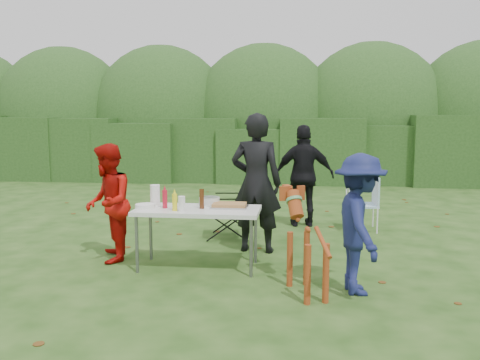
# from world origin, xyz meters

# --- Properties ---
(ground) EXTENTS (80.00, 80.00, 0.00)m
(ground) POSITION_xyz_m (0.00, 0.00, 0.00)
(ground) COLOR #1E4211
(hedge_row) EXTENTS (22.00, 1.40, 1.70)m
(hedge_row) POSITION_xyz_m (0.00, 8.00, 0.85)
(hedge_row) COLOR #23471C
(hedge_row) RESTS_ON ground
(shrub_backdrop) EXTENTS (20.00, 2.60, 3.20)m
(shrub_backdrop) POSITION_xyz_m (0.00, 9.60, 1.60)
(shrub_backdrop) COLOR #3D6628
(shrub_backdrop) RESTS_ON ground
(folding_table) EXTENTS (1.50, 0.70, 0.74)m
(folding_table) POSITION_xyz_m (-0.08, -0.03, 0.69)
(folding_table) COLOR silver
(folding_table) RESTS_ON ground
(person_cook) EXTENTS (0.73, 0.51, 1.89)m
(person_cook) POSITION_xyz_m (0.56, 0.82, 0.95)
(person_cook) COLOR black
(person_cook) RESTS_ON ground
(person_red_jacket) EXTENTS (0.77, 0.87, 1.51)m
(person_red_jacket) POSITION_xyz_m (-1.27, 0.13, 0.75)
(person_red_jacket) COLOR #AD0D07
(person_red_jacket) RESTS_ON ground
(person_black_puffy) EXTENTS (1.03, 0.51, 1.70)m
(person_black_puffy) POSITION_xyz_m (1.21, 2.50, 0.85)
(person_black_puffy) COLOR black
(person_black_puffy) RESTS_ON ground
(child) EXTENTS (0.68, 1.02, 1.48)m
(child) POSITION_xyz_m (1.78, -0.67, 0.74)
(child) COLOR #171E50
(child) RESTS_ON ground
(dog) EXTENTS (0.79, 1.19, 1.05)m
(dog) POSITION_xyz_m (1.24, -0.79, 0.52)
(dog) COLOR #933C18
(dog) RESTS_ON ground
(camping_chair) EXTENTS (0.72, 0.72, 1.02)m
(camping_chair) POSITION_xyz_m (0.09, 1.55, 0.51)
(camping_chair) COLOR #173B1A
(camping_chair) RESTS_ON ground
(lawn_chair) EXTENTS (0.56, 0.56, 0.89)m
(lawn_chair) POSITION_xyz_m (2.14, 2.31, 0.45)
(lawn_chair) COLOR #5BA3CB
(lawn_chair) RESTS_ON ground
(food_tray) EXTENTS (0.45, 0.30, 0.02)m
(food_tray) POSITION_xyz_m (0.30, 0.07, 0.75)
(food_tray) COLOR #B7B7BA
(food_tray) RESTS_ON folding_table
(focaccia_bread) EXTENTS (0.40, 0.26, 0.04)m
(focaccia_bread) POSITION_xyz_m (0.30, 0.07, 0.78)
(focaccia_bread) COLOR #AD7942
(focaccia_bread) RESTS_ON food_tray
(mustard_bottle) EXTENTS (0.06, 0.06, 0.20)m
(mustard_bottle) POSITION_xyz_m (-0.32, -0.20, 0.84)
(mustard_bottle) COLOR yellow
(mustard_bottle) RESTS_ON folding_table
(ketchup_bottle) EXTENTS (0.06, 0.06, 0.22)m
(ketchup_bottle) POSITION_xyz_m (-0.47, -0.05, 0.85)
(ketchup_bottle) COLOR #B5162A
(ketchup_bottle) RESTS_ON folding_table
(beer_bottle) EXTENTS (0.06, 0.06, 0.24)m
(beer_bottle) POSITION_xyz_m (-0.02, -0.03, 0.86)
(beer_bottle) COLOR #47230F
(beer_bottle) RESTS_ON folding_table
(paper_towel_roll) EXTENTS (0.12, 0.12, 0.26)m
(paper_towel_roll) POSITION_xyz_m (-0.64, 0.10, 0.87)
(paper_towel_roll) COLOR white
(paper_towel_roll) RESTS_ON folding_table
(cup_stack) EXTENTS (0.08, 0.08, 0.18)m
(cup_stack) POSITION_xyz_m (-0.22, -0.23, 0.83)
(cup_stack) COLOR white
(cup_stack) RESTS_ON folding_table
(pasta_bowl) EXTENTS (0.26, 0.26, 0.10)m
(pasta_bowl) POSITION_xyz_m (0.02, 0.22, 0.79)
(pasta_bowl) COLOR silver
(pasta_bowl) RESTS_ON folding_table
(plate_stack) EXTENTS (0.24, 0.24, 0.05)m
(plate_stack) POSITION_xyz_m (-0.71, -0.09, 0.77)
(plate_stack) COLOR white
(plate_stack) RESTS_ON folding_table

